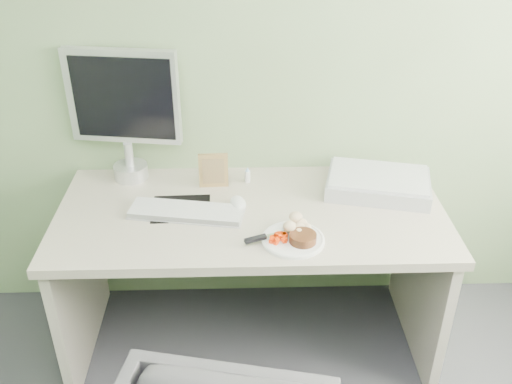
{
  "coord_description": "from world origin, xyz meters",
  "views": [
    {
      "loc": [
        -0.04,
        -0.36,
        1.99
      ],
      "look_at": [
        0.02,
        1.5,
        0.89
      ],
      "focal_mm": 40.0,
      "sensor_mm": 36.0,
      "label": 1
    }
  ],
  "objects_px": {
    "plate": "(293,240)",
    "monitor": "(124,108)",
    "scanner": "(378,184)",
    "desk": "(251,246)"
  },
  "relations": [
    {
      "from": "plate",
      "to": "monitor",
      "type": "xyz_separation_m",
      "value": [
        -0.69,
        0.54,
        0.32
      ]
    },
    {
      "from": "plate",
      "to": "scanner",
      "type": "xyz_separation_m",
      "value": [
        0.4,
        0.36,
        0.03
      ]
    },
    {
      "from": "desk",
      "to": "monitor",
      "type": "relative_size",
      "value": 2.74
    },
    {
      "from": "plate",
      "to": "monitor",
      "type": "bearing_deg",
      "value": 142.11
    },
    {
      "from": "plate",
      "to": "monitor",
      "type": "distance_m",
      "value": 0.93
    },
    {
      "from": "scanner",
      "to": "monitor",
      "type": "xyz_separation_m",
      "value": [
        -1.09,
        0.17,
        0.3
      ]
    },
    {
      "from": "scanner",
      "to": "monitor",
      "type": "distance_m",
      "value": 1.14
    },
    {
      "from": "desk",
      "to": "scanner",
      "type": "distance_m",
      "value": 0.61
    },
    {
      "from": "scanner",
      "to": "monitor",
      "type": "height_order",
      "value": "monitor"
    },
    {
      "from": "desk",
      "to": "scanner",
      "type": "relative_size",
      "value": 3.68
    }
  ]
}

